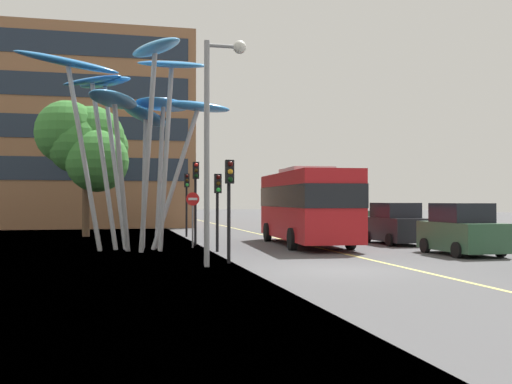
{
  "coord_description": "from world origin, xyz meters",
  "views": [
    {
      "loc": [
        -6.82,
        -17.62,
        2.15
      ],
      "look_at": [
        -0.74,
        7.96,
        2.5
      ],
      "focal_mm": 42.7,
      "sensor_mm": 36.0,
      "label": 1
    }
  ],
  "objects_px": {
    "car_parked_mid": "(461,231)",
    "street_lamp": "(216,121)",
    "traffic_light_island_mid": "(196,185)",
    "traffic_light_kerb_near": "(229,188)",
    "car_far_side": "(315,216)",
    "traffic_light_opposite": "(187,191)",
    "red_bus": "(306,203)",
    "traffic_light_kerb_far": "(218,195)",
    "car_side_street": "(346,218)",
    "no_entry_sign": "(193,211)",
    "leaf_sculpture": "(133,98)",
    "car_parked_far": "(395,225)"
  },
  "relations": [
    {
      "from": "traffic_light_kerb_near",
      "to": "no_entry_sign",
      "type": "relative_size",
      "value": 1.4
    },
    {
      "from": "street_lamp",
      "to": "red_bus",
      "type": "bearing_deg",
      "value": 54.81
    },
    {
      "from": "leaf_sculpture",
      "to": "traffic_light_island_mid",
      "type": "relative_size",
      "value": 2.32
    },
    {
      "from": "traffic_light_kerb_near",
      "to": "traffic_light_island_mid",
      "type": "bearing_deg",
      "value": 90.1
    },
    {
      "from": "traffic_light_opposite",
      "to": "car_side_street",
      "type": "height_order",
      "value": "traffic_light_opposite"
    },
    {
      "from": "leaf_sculpture",
      "to": "traffic_light_kerb_near",
      "type": "distance_m",
      "value": 8.02
    },
    {
      "from": "traffic_light_kerb_far",
      "to": "car_side_street",
      "type": "xyz_separation_m",
      "value": [
        9.38,
        9.29,
        -1.27
      ]
    },
    {
      "from": "leaf_sculpture",
      "to": "car_far_side",
      "type": "height_order",
      "value": "leaf_sculpture"
    },
    {
      "from": "traffic_light_kerb_near",
      "to": "street_lamp",
      "type": "distance_m",
      "value": 2.37
    },
    {
      "from": "car_far_side",
      "to": "street_lamp",
      "type": "xyz_separation_m",
      "value": [
        -10.58,
        -20.94,
        3.65
      ]
    },
    {
      "from": "traffic_light_island_mid",
      "to": "traffic_light_kerb_near",
      "type": "bearing_deg",
      "value": -89.9
    },
    {
      "from": "red_bus",
      "to": "car_far_side",
      "type": "relative_size",
      "value": 2.36
    },
    {
      "from": "car_side_street",
      "to": "street_lamp",
      "type": "relative_size",
      "value": 0.62
    },
    {
      "from": "traffic_light_kerb_far",
      "to": "car_side_street",
      "type": "height_order",
      "value": "traffic_light_kerb_far"
    },
    {
      "from": "red_bus",
      "to": "leaf_sculpture",
      "type": "height_order",
      "value": "leaf_sculpture"
    },
    {
      "from": "traffic_light_opposite",
      "to": "car_side_street",
      "type": "distance_m",
      "value": 9.61
    },
    {
      "from": "red_bus",
      "to": "traffic_light_kerb_far",
      "type": "bearing_deg",
      "value": -150.81
    },
    {
      "from": "traffic_light_kerb_near",
      "to": "traffic_light_island_mid",
      "type": "distance_m",
      "value": 8.36
    },
    {
      "from": "red_bus",
      "to": "street_lamp",
      "type": "xyz_separation_m",
      "value": [
        -5.71,
        -8.1,
        2.7
      ]
    },
    {
      "from": "traffic_light_kerb_far",
      "to": "car_parked_mid",
      "type": "relative_size",
      "value": 0.85
    },
    {
      "from": "red_bus",
      "to": "traffic_light_kerb_far",
      "type": "xyz_separation_m",
      "value": [
        -4.71,
        -2.63,
        0.35
      ]
    },
    {
      "from": "traffic_light_kerb_far",
      "to": "car_parked_mid",
      "type": "height_order",
      "value": "traffic_light_kerb_far"
    },
    {
      "from": "car_parked_mid",
      "to": "car_far_side",
      "type": "distance_m",
      "value": 19.05
    },
    {
      "from": "car_side_street",
      "to": "no_entry_sign",
      "type": "distance_m",
      "value": 12.22
    },
    {
      "from": "leaf_sculpture",
      "to": "street_lamp",
      "type": "height_order",
      "value": "leaf_sculpture"
    },
    {
      "from": "car_parked_far",
      "to": "car_side_street",
      "type": "distance_m",
      "value": 6.9
    },
    {
      "from": "car_parked_mid",
      "to": "car_side_street",
      "type": "height_order",
      "value": "car_side_street"
    },
    {
      "from": "car_far_side",
      "to": "no_entry_sign",
      "type": "bearing_deg",
      "value": -128.31
    },
    {
      "from": "car_parked_mid",
      "to": "car_far_side",
      "type": "height_order",
      "value": "car_far_side"
    },
    {
      "from": "car_parked_far",
      "to": "traffic_light_kerb_far",
      "type": "bearing_deg",
      "value": -165.42
    },
    {
      "from": "leaf_sculpture",
      "to": "car_parked_far",
      "type": "distance_m",
      "value": 13.8
    },
    {
      "from": "traffic_light_kerb_near",
      "to": "car_parked_mid",
      "type": "distance_m",
      "value": 9.68
    },
    {
      "from": "traffic_light_island_mid",
      "to": "red_bus",
      "type": "bearing_deg",
      "value": -11.5
    },
    {
      "from": "traffic_light_island_mid",
      "to": "car_parked_mid",
      "type": "bearing_deg",
      "value": -37.37
    },
    {
      "from": "traffic_light_opposite",
      "to": "street_lamp",
      "type": "distance_m",
      "value": 16.26
    },
    {
      "from": "red_bus",
      "to": "traffic_light_kerb_far",
      "type": "relative_size",
      "value": 3.09
    },
    {
      "from": "car_far_side",
      "to": "traffic_light_opposite",
      "type": "bearing_deg",
      "value": -153.22
    },
    {
      "from": "traffic_light_kerb_far",
      "to": "street_lamp",
      "type": "distance_m",
      "value": 6.04
    },
    {
      "from": "traffic_light_opposite",
      "to": "car_side_street",
      "type": "bearing_deg",
      "value": -8.13
    },
    {
      "from": "car_parked_mid",
      "to": "street_lamp",
      "type": "relative_size",
      "value": 0.51
    },
    {
      "from": "no_entry_sign",
      "to": "traffic_light_island_mid",
      "type": "bearing_deg",
      "value": 76.3
    },
    {
      "from": "car_far_side",
      "to": "no_entry_sign",
      "type": "height_order",
      "value": "no_entry_sign"
    },
    {
      "from": "traffic_light_opposite",
      "to": "street_lamp",
      "type": "relative_size",
      "value": 0.5
    },
    {
      "from": "traffic_light_opposite",
      "to": "traffic_light_kerb_near",
      "type": "bearing_deg",
      "value": -91.5
    },
    {
      "from": "traffic_light_opposite",
      "to": "car_parked_far",
      "type": "distance_m",
      "value": 12.47
    },
    {
      "from": "traffic_light_opposite",
      "to": "car_far_side",
      "type": "distance_m",
      "value": 10.85
    },
    {
      "from": "traffic_light_kerb_near",
      "to": "red_bus",
      "type": "bearing_deg",
      "value": 55.04
    },
    {
      "from": "car_side_street",
      "to": "car_far_side",
      "type": "height_order",
      "value": "car_side_street"
    },
    {
      "from": "traffic_light_kerb_near",
      "to": "traffic_light_kerb_far",
      "type": "xyz_separation_m",
      "value": [
        0.41,
        4.68,
        -0.19
      ]
    },
    {
      "from": "car_side_street",
      "to": "no_entry_sign",
      "type": "height_order",
      "value": "no_entry_sign"
    }
  ]
}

